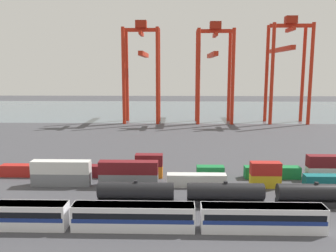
{
  "coord_description": "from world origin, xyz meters",
  "views": [
    {
      "loc": [
        -3.23,
        -69.93,
        23.75
      ],
      "look_at": [
        -6.22,
        39.25,
        6.23
      ],
      "focal_mm": 37.89,
      "sensor_mm": 36.0,
      "label": 1
    }
  ],
  "objects_px": {
    "shipping_container_13": "(272,172)",
    "passenger_train": "(134,216)",
    "gantry_crane_east": "(287,60)",
    "gantry_crane_west": "(142,63)",
    "shipping_container_2": "(129,180)",
    "shipping_container_12": "(210,172)",
    "shipping_container_4": "(196,180)",
    "freight_tank_row": "(225,194)",
    "gantry_crane_central": "(214,63)"
  },
  "relations": [
    {
      "from": "shipping_container_2",
      "to": "gantry_crane_central",
      "type": "bearing_deg",
      "value": 74.01
    },
    {
      "from": "gantry_crane_east",
      "to": "shipping_container_2",
      "type": "bearing_deg",
      "value": -122.56
    },
    {
      "from": "freight_tank_row",
      "to": "gantry_crane_west",
      "type": "xyz_separation_m",
      "value": [
        -24.54,
        101.25,
        24.67
      ]
    },
    {
      "from": "passenger_train",
      "to": "gantry_crane_central",
      "type": "xyz_separation_m",
      "value": [
        22.74,
        111.66,
        24.41
      ]
    },
    {
      "from": "shipping_container_13",
      "to": "gantry_crane_east",
      "type": "relative_size",
      "value": 0.26
    },
    {
      "from": "gantry_crane_west",
      "to": "gantry_crane_east",
      "type": "distance_m",
      "value": 64.64
    },
    {
      "from": "shipping_container_2",
      "to": "shipping_container_4",
      "type": "distance_m",
      "value": 13.95
    },
    {
      "from": "shipping_container_13",
      "to": "shipping_container_2",
      "type": "bearing_deg",
      "value": -168.89
    },
    {
      "from": "shipping_container_2",
      "to": "shipping_container_13",
      "type": "xyz_separation_m",
      "value": [
        30.91,
        6.07,
        0.0
      ]
    },
    {
      "from": "shipping_container_12",
      "to": "shipping_container_13",
      "type": "distance_m",
      "value": 13.6
    },
    {
      "from": "shipping_container_13",
      "to": "gantry_crane_west",
      "type": "distance_m",
      "value": 96.19
    },
    {
      "from": "freight_tank_row",
      "to": "gantry_crane_east",
      "type": "relative_size",
      "value": 0.97
    },
    {
      "from": "shipping_container_4",
      "to": "gantry_crane_west",
      "type": "relative_size",
      "value": 0.27
    },
    {
      "from": "shipping_container_12",
      "to": "shipping_container_2",
      "type": "bearing_deg",
      "value": -160.68
    },
    {
      "from": "shipping_container_13",
      "to": "gantry_crane_central",
      "type": "xyz_separation_m",
      "value": [
        -4.66,
        85.55,
        25.25
      ]
    },
    {
      "from": "passenger_train",
      "to": "shipping_container_12",
      "type": "distance_m",
      "value": 29.55
    },
    {
      "from": "gantry_crane_central",
      "to": "gantry_crane_east",
      "type": "height_order",
      "value": "gantry_crane_east"
    },
    {
      "from": "shipping_container_4",
      "to": "gantry_crane_central",
      "type": "relative_size",
      "value": 0.27
    },
    {
      "from": "shipping_container_12",
      "to": "gantry_crane_east",
      "type": "relative_size",
      "value": 0.13
    },
    {
      "from": "shipping_container_13",
      "to": "freight_tank_row",
      "type": "bearing_deg",
      "value": -127.55
    },
    {
      "from": "freight_tank_row",
      "to": "shipping_container_4",
      "type": "xyz_separation_m",
      "value": [
        -4.53,
        10.11,
        -0.76
      ]
    },
    {
      "from": "gantry_crane_central",
      "to": "shipping_container_12",
      "type": "bearing_deg",
      "value": -95.96
    },
    {
      "from": "freight_tank_row",
      "to": "shipping_container_13",
      "type": "relative_size",
      "value": 3.72
    },
    {
      "from": "gantry_crane_west",
      "to": "gantry_crane_central",
      "type": "distance_m",
      "value": 32.31
    },
    {
      "from": "shipping_container_2",
      "to": "shipping_container_13",
      "type": "relative_size",
      "value": 1.0
    },
    {
      "from": "gantry_crane_central",
      "to": "shipping_container_2",
      "type": "bearing_deg",
      "value": -105.99
    },
    {
      "from": "shipping_container_13",
      "to": "shipping_container_4",
      "type": "bearing_deg",
      "value": -160.31
    },
    {
      "from": "freight_tank_row",
      "to": "gantry_crane_west",
      "type": "height_order",
      "value": "gantry_crane_west"
    },
    {
      "from": "passenger_train",
      "to": "shipping_container_2",
      "type": "bearing_deg",
      "value": 99.92
    },
    {
      "from": "shipping_container_2",
      "to": "gantry_crane_west",
      "type": "distance_m",
      "value": 94.82
    },
    {
      "from": "shipping_container_4",
      "to": "shipping_container_12",
      "type": "xyz_separation_m",
      "value": [
        3.37,
        6.07,
        0.0
      ]
    },
    {
      "from": "gantry_crane_central",
      "to": "freight_tank_row",
      "type": "bearing_deg",
      "value": -94.37
    },
    {
      "from": "shipping_container_4",
      "to": "shipping_container_12",
      "type": "relative_size",
      "value": 2.0
    },
    {
      "from": "passenger_train",
      "to": "shipping_container_13",
      "type": "xyz_separation_m",
      "value": [
        27.41,
        26.11,
        -0.84
      ]
    },
    {
      "from": "freight_tank_row",
      "to": "shipping_container_13",
      "type": "bearing_deg",
      "value": 52.45
    },
    {
      "from": "shipping_container_2",
      "to": "gantry_crane_west",
      "type": "relative_size",
      "value": 0.27
    },
    {
      "from": "shipping_container_2",
      "to": "shipping_container_12",
      "type": "bearing_deg",
      "value": 19.32
    },
    {
      "from": "shipping_container_13",
      "to": "gantry_crane_east",
      "type": "bearing_deg",
      "value": 72.11
    },
    {
      "from": "freight_tank_row",
      "to": "shipping_container_2",
      "type": "distance_m",
      "value": 21.08
    },
    {
      "from": "shipping_container_12",
      "to": "gantry_crane_east",
      "type": "bearing_deg",
      "value": 64.28
    },
    {
      "from": "shipping_container_2",
      "to": "passenger_train",
      "type": "bearing_deg",
      "value": -80.08
    },
    {
      "from": "gantry_crane_east",
      "to": "shipping_container_13",
      "type": "bearing_deg",
      "value": -107.89
    },
    {
      "from": "shipping_container_12",
      "to": "passenger_train",
      "type": "bearing_deg",
      "value": -117.88
    },
    {
      "from": "shipping_container_13",
      "to": "passenger_train",
      "type": "bearing_deg",
      "value": -136.39
    },
    {
      "from": "passenger_train",
      "to": "shipping_container_2",
      "type": "distance_m",
      "value": 20.36
    },
    {
      "from": "gantry_crane_east",
      "to": "gantry_crane_west",
      "type": "bearing_deg",
      "value": -179.51
    },
    {
      "from": "shipping_container_4",
      "to": "shipping_container_13",
      "type": "relative_size",
      "value": 1.0
    },
    {
      "from": "shipping_container_2",
      "to": "gantry_crane_west",
      "type": "height_order",
      "value": "gantry_crane_west"
    },
    {
      "from": "shipping_container_4",
      "to": "gantry_crane_east",
      "type": "distance_m",
      "value": 105.42
    },
    {
      "from": "passenger_train",
      "to": "shipping_container_12",
      "type": "xyz_separation_m",
      "value": [
        13.81,
        26.11,
        -0.84
      ]
    }
  ]
}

